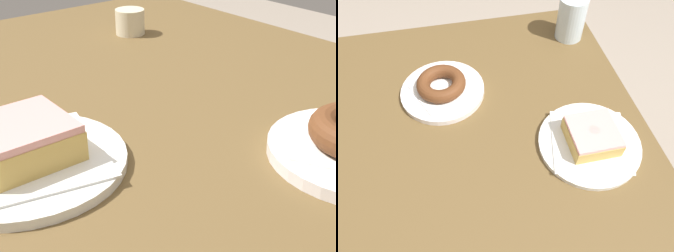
# 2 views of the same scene
# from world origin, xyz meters

# --- Properties ---
(table) EXTENTS (1.12, 0.81, 0.71)m
(table) POSITION_xyz_m (0.00, 0.00, 0.63)
(table) COLOR brown
(table) RESTS_ON ground_plane
(plate_glazed_square) EXTENTS (0.23, 0.23, 0.01)m
(plate_glazed_square) POSITION_xyz_m (-0.05, 0.25, 0.72)
(plate_glazed_square) COLOR white
(plate_glazed_square) RESTS_ON table
(napkin_glazed_square) EXTENTS (0.20, 0.20, 0.00)m
(napkin_glazed_square) POSITION_xyz_m (-0.05, 0.25, 0.73)
(napkin_glazed_square) COLOR white
(napkin_glazed_square) RESTS_ON plate_glazed_square
(donut_glazed_square) EXTENTS (0.10, 0.10, 0.04)m
(donut_glazed_square) POSITION_xyz_m (-0.05, 0.25, 0.75)
(donut_glazed_square) COLOR tan
(donut_glazed_square) RESTS_ON napkin_glazed_square
(sugar_jar) EXTENTS (0.06, 0.06, 0.05)m
(sugar_jar) POSITION_xyz_m (0.29, -0.13, 0.74)
(sugar_jar) COLOR beige
(sugar_jar) RESTS_ON table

